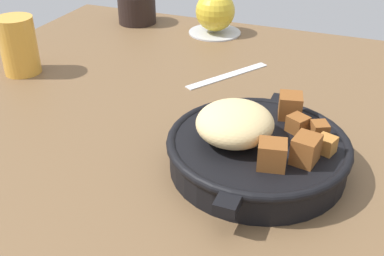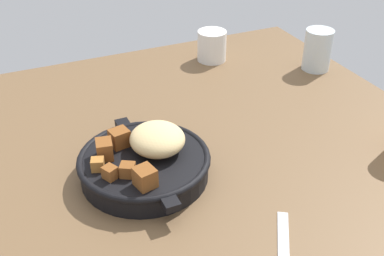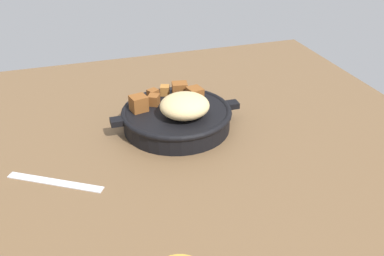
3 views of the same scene
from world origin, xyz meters
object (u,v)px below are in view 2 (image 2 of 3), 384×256
object	(u,v)px
white_creamer_pitcher	(212,46)
cast_iron_skillet	(145,161)
water_glass_tall	(318,50)
butter_knife	(284,255)

from	to	relation	value
white_creamer_pitcher	cast_iron_skillet	bearing A→B (deg)	-39.23
cast_iron_skillet	water_glass_tall	xyz separation A→B (cm)	(-22.70, 51.49, 1.90)
cast_iron_skillet	butter_knife	world-z (taller)	cast_iron_skillet
cast_iron_skillet	white_creamer_pitcher	bearing A→B (deg)	140.77
water_glass_tall	white_creamer_pitcher	bearing A→B (deg)	-125.61
white_creamer_pitcher	water_glass_tall	size ratio (longest dim) A/B	0.77
cast_iron_skillet	white_creamer_pitcher	size ratio (longest dim) A/B	3.51
butter_knife	water_glass_tall	xyz separation A→B (cm)	(-47.44, 40.03, 4.76)
white_creamer_pitcher	water_glass_tall	world-z (taller)	water_glass_tall
butter_knife	white_creamer_pitcher	distance (cm)	65.33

